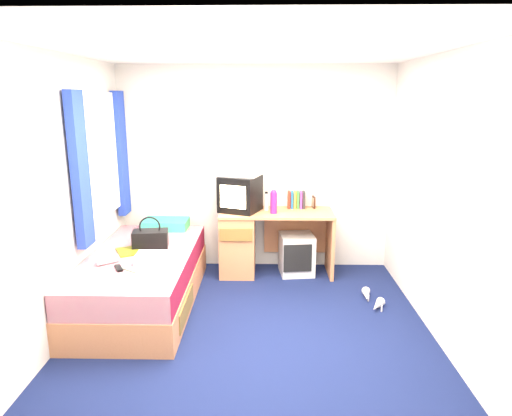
{
  "coord_description": "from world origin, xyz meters",
  "views": [
    {
      "loc": [
        0.13,
        -3.67,
        2.05
      ],
      "look_at": [
        0.03,
        0.7,
        0.97
      ],
      "focal_mm": 32.0,
      "sensor_mm": 36.0,
      "label": 1
    }
  ],
  "objects_px": {
    "bed": "(143,279)",
    "aerosol_can": "(266,202)",
    "remote_control": "(119,268)",
    "handbag": "(150,238)",
    "storage_cube": "(296,254)",
    "pillow": "(166,224)",
    "vcr": "(240,172)",
    "magazine": "(129,251)",
    "colour_swatch_fan": "(131,270)",
    "desk": "(253,239)",
    "pink_water_bottle": "(274,203)",
    "picture_frame": "(314,202)",
    "crt_tv": "(240,194)",
    "water_bottle": "(108,260)",
    "towel": "(151,258)",
    "white_heels": "(372,300)"
  },
  "relations": [
    {
      "from": "bed",
      "to": "aerosol_can",
      "type": "xyz_separation_m",
      "value": [
        1.23,
        0.93,
        0.58
      ]
    },
    {
      "from": "aerosol_can",
      "to": "remote_control",
      "type": "distance_m",
      "value": 1.92
    },
    {
      "from": "handbag",
      "to": "storage_cube",
      "type": "bearing_deg",
      "value": 15.25
    },
    {
      "from": "pillow",
      "to": "vcr",
      "type": "relative_size",
      "value": 1.2
    },
    {
      "from": "magazine",
      "to": "colour_swatch_fan",
      "type": "bearing_deg",
      "value": -71.48
    },
    {
      "from": "pillow",
      "to": "vcr",
      "type": "distance_m",
      "value": 1.06
    },
    {
      "from": "storage_cube",
      "to": "magazine",
      "type": "height_order",
      "value": "magazine"
    },
    {
      "from": "handbag",
      "to": "desk",
      "type": "bearing_deg",
      "value": 25.77
    },
    {
      "from": "magazine",
      "to": "bed",
      "type": "bearing_deg",
      "value": -13.32
    },
    {
      "from": "bed",
      "to": "magazine",
      "type": "height_order",
      "value": "magazine"
    },
    {
      "from": "storage_cube",
      "to": "pink_water_bottle",
      "type": "relative_size",
      "value": 1.96
    },
    {
      "from": "remote_control",
      "to": "bed",
      "type": "bearing_deg",
      "value": 50.3
    },
    {
      "from": "pillow",
      "to": "remote_control",
      "type": "bearing_deg",
      "value": -96.86
    },
    {
      "from": "pink_water_bottle",
      "to": "handbag",
      "type": "xyz_separation_m",
      "value": [
        -1.26,
        -0.6,
        -0.24
      ]
    },
    {
      "from": "picture_frame",
      "to": "magazine",
      "type": "bearing_deg",
      "value": -157.82
    },
    {
      "from": "vcr",
      "to": "magazine",
      "type": "bearing_deg",
      "value": -124.1
    },
    {
      "from": "colour_swatch_fan",
      "to": "remote_control",
      "type": "distance_m",
      "value": 0.12
    },
    {
      "from": "crt_tv",
      "to": "water_bottle",
      "type": "height_order",
      "value": "crt_tv"
    },
    {
      "from": "storage_cube",
      "to": "towel",
      "type": "height_order",
      "value": "towel"
    },
    {
      "from": "magazine",
      "to": "remote_control",
      "type": "height_order",
      "value": "remote_control"
    },
    {
      "from": "bed",
      "to": "white_heels",
      "type": "xyz_separation_m",
      "value": [
        2.3,
        0.05,
        -0.23
      ]
    },
    {
      "from": "desk",
      "to": "white_heels",
      "type": "relative_size",
      "value": 2.74
    },
    {
      "from": "picture_frame",
      "to": "aerosol_can",
      "type": "relative_size",
      "value": 0.7
    },
    {
      "from": "handbag",
      "to": "towel",
      "type": "relative_size",
      "value": 1.41
    },
    {
      "from": "storage_cube",
      "to": "desk",
      "type": "bearing_deg",
      "value": 171.19
    },
    {
      "from": "bed",
      "to": "handbag",
      "type": "height_order",
      "value": "handbag"
    },
    {
      "from": "storage_cube",
      "to": "water_bottle",
      "type": "xyz_separation_m",
      "value": [
        -1.82,
        -1.16,
        0.34
      ]
    },
    {
      "from": "crt_tv",
      "to": "remote_control",
      "type": "relative_size",
      "value": 3.27
    },
    {
      "from": "water_bottle",
      "to": "colour_swatch_fan",
      "type": "bearing_deg",
      "value": -30.45
    },
    {
      "from": "towel",
      "to": "water_bottle",
      "type": "xyz_separation_m",
      "value": [
        -0.39,
        -0.04,
        -0.01
      ]
    },
    {
      "from": "desk",
      "to": "white_heels",
      "type": "height_order",
      "value": "desk"
    },
    {
      "from": "pillow",
      "to": "towel",
      "type": "distance_m",
      "value": 1.11
    },
    {
      "from": "handbag",
      "to": "colour_swatch_fan",
      "type": "distance_m",
      "value": 0.64
    },
    {
      "from": "pillow",
      "to": "storage_cube",
      "type": "bearing_deg",
      "value": 0.39
    },
    {
      "from": "picture_frame",
      "to": "aerosol_can",
      "type": "height_order",
      "value": "aerosol_can"
    },
    {
      "from": "storage_cube",
      "to": "crt_tv",
      "type": "relative_size",
      "value": 0.91
    },
    {
      "from": "vcr",
      "to": "colour_swatch_fan",
      "type": "bearing_deg",
      "value": -106.94
    },
    {
      "from": "picture_frame",
      "to": "pink_water_bottle",
      "type": "distance_m",
      "value": 0.55
    },
    {
      "from": "white_heels",
      "to": "colour_swatch_fan",
      "type": "bearing_deg",
      "value": -167.64
    },
    {
      "from": "colour_swatch_fan",
      "to": "towel",
      "type": "bearing_deg",
      "value": 54.76
    },
    {
      "from": "magazine",
      "to": "colour_swatch_fan",
      "type": "xyz_separation_m",
      "value": [
        0.16,
        -0.48,
        -0.0
      ]
    },
    {
      "from": "bed",
      "to": "vcr",
      "type": "distance_m",
      "value": 1.59
    },
    {
      "from": "bed",
      "to": "colour_swatch_fan",
      "type": "bearing_deg",
      "value": -86.38
    },
    {
      "from": "towel",
      "to": "magazine",
      "type": "distance_m",
      "value": 0.42
    },
    {
      "from": "crt_tv",
      "to": "remote_control",
      "type": "bearing_deg",
      "value": -106.22
    },
    {
      "from": "bed",
      "to": "crt_tv",
      "type": "xyz_separation_m",
      "value": [
        0.93,
        0.88,
        0.69
      ]
    },
    {
      "from": "pink_water_bottle",
      "to": "white_heels",
      "type": "distance_m",
      "value": 1.49
    },
    {
      "from": "crt_tv",
      "to": "handbag",
      "type": "distance_m",
      "value": 1.17
    },
    {
      "from": "vcr",
      "to": "picture_frame",
      "type": "distance_m",
      "value": 0.96
    },
    {
      "from": "vcr",
      "to": "magazine",
      "type": "height_order",
      "value": "vcr"
    }
  ]
}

